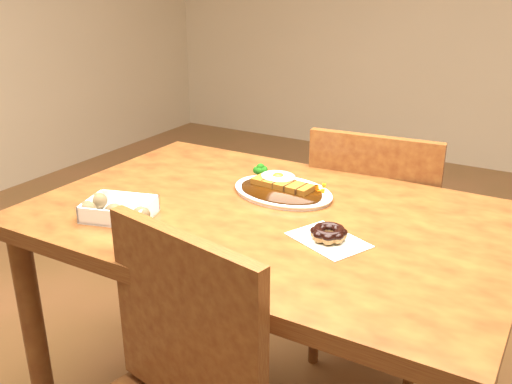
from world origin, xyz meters
The scene contains 5 objects.
table centered at (0.00, 0.00, 0.65)m, with size 1.20×0.80×0.75m.
chair_far centered at (0.12, 0.54, 0.48)m, with size 0.46×0.46×0.87m.
katsu_curry_plate centered at (-0.03, 0.13, 0.76)m, with size 0.31×0.25×0.06m.
donut_box centered at (-0.31, -0.21, 0.77)m, with size 0.20×0.17×0.05m.
pon_de_ring centered at (0.19, -0.07, 0.77)m, with size 0.21×0.18×0.03m.
Camera 1 is at (0.64, -1.16, 1.32)m, focal length 40.00 mm.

